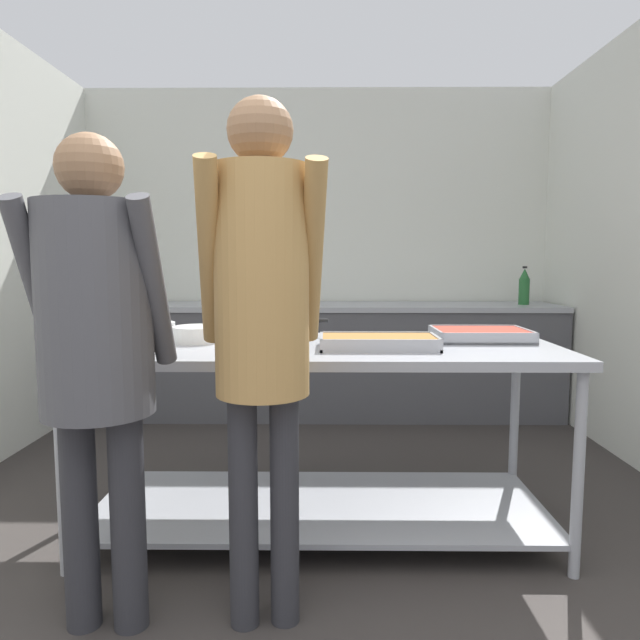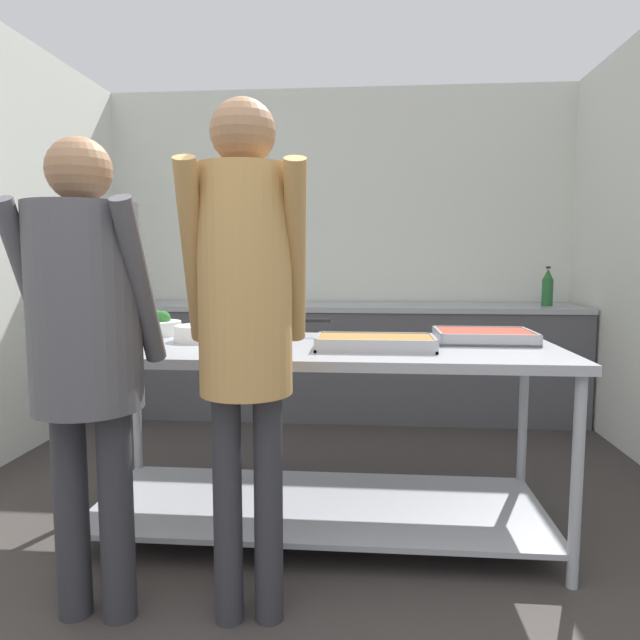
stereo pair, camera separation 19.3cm
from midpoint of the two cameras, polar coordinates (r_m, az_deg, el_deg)
name	(u,v)px [view 2 (the right image)]	position (r m, az deg, el deg)	size (l,w,h in m)	color
wall_rear	(337,250)	(4.88, 2.82, 7.03)	(3.96, 0.06, 2.65)	silver
back_counter	(334,359)	(4.58, 2.60, -3.95)	(3.80, 0.65, 0.89)	#4C4C51
serving_counter	(318,406)	(2.58, 1.97, -8.62)	(2.10, 0.85, 0.86)	#9EA0A8
broccoli_bowl	(156,326)	(2.95, -14.27, -0.59)	(0.25, 0.25, 0.12)	silver
plate_stack	(200,333)	(2.69, -9.93, -1.31)	(0.24, 0.24, 0.07)	white
sauce_pan	(279,326)	(2.81, -2.15, -0.65)	(0.37, 0.23, 0.09)	#9EA0A8
serving_tray_roast	(375,343)	(2.43, 7.81, -2.30)	(0.50, 0.27, 0.05)	#9EA0A8
serving_tray_vegetables	(484,337)	(2.74, 18.02, -1.59)	(0.43, 0.32, 0.05)	#9EA0A8
guest_serving_left	(245,303)	(1.86, -4.56, 1.74)	(0.44, 0.38, 1.75)	#2D2D33
guest_serving_right	(86,330)	(2.00, -19.85, -1.00)	(0.45, 0.36, 1.63)	#2D2D33
water_bottle	(547,288)	(4.72, 22.90, 2.98)	(0.08, 0.08, 0.30)	#23602D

